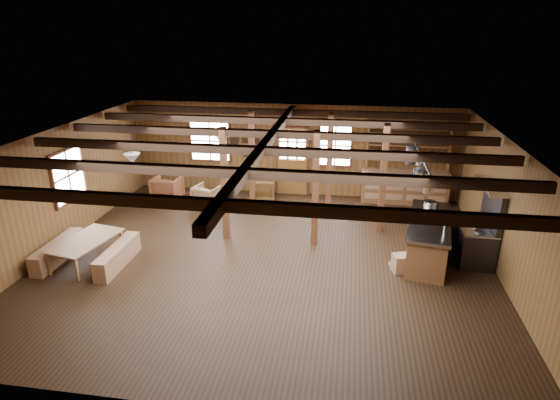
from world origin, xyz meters
name	(u,v)px	position (x,y,z in m)	size (l,w,h in m)	color
room	(266,202)	(0.00, 0.00, 1.40)	(10.04, 9.04, 2.84)	black
ceiling_joists	(267,143)	(0.00, 0.18, 2.68)	(9.80, 8.82, 0.18)	black
timber_posts	(301,174)	(0.52, 2.08, 1.40)	(3.95, 2.35, 2.80)	#3F2112
back_door	(292,167)	(0.00, 4.45, 0.88)	(1.02, 0.08, 2.15)	brown
window_back_left	(210,141)	(-2.60, 4.46, 1.60)	(1.32, 0.06, 1.32)	white
window_back_right	(335,146)	(1.30, 4.46, 1.60)	(1.02, 0.06, 1.32)	white
window_left	(68,176)	(-4.96, 0.50, 1.60)	(0.14, 1.24, 1.32)	white
notice_boards	(244,141)	(-1.50, 4.46, 1.64)	(1.08, 0.03, 0.90)	silver
back_counter	(405,183)	(3.40, 4.20, 0.60)	(2.55, 0.60, 2.45)	brown
pendant_lamps	(180,149)	(-2.25, 1.00, 2.25)	(1.86, 2.36, 0.66)	#2F2F31
pot_rack	(418,166)	(3.17, 0.27, 2.28)	(0.40, 3.00, 0.44)	#2F2F31
kitchen_island	(428,239)	(3.60, 0.64, 0.48)	(1.28, 2.61, 1.20)	brown
step_stool	(402,263)	(2.99, -0.11, 0.20)	(0.45, 0.32, 0.40)	brown
commercial_range	(476,235)	(4.65, 0.77, 0.59)	(0.77, 1.45, 1.79)	#2F2F31
dining_table	(88,252)	(-3.90, -0.79, 0.29)	(1.62, 0.90, 0.57)	#9B6E46
bench_wall	(58,251)	(-4.65, -0.79, 0.23)	(0.31, 1.67, 0.46)	brown
bench_aisle	(118,256)	(-3.20, -0.79, 0.23)	(0.31, 1.65, 0.45)	brown
armchair_a	(167,188)	(-3.66, 3.30, 0.37)	(0.79, 0.82, 0.74)	brown
armchair_b	(263,189)	(-0.82, 3.80, 0.33)	(0.70, 0.73, 0.66)	brown
armchair_c	(207,196)	(-2.30, 2.96, 0.32)	(0.69, 0.71, 0.65)	olive
counter_pot	(430,205)	(3.69, 1.37, 1.03)	(0.29, 0.29, 0.17)	silver
bowl	(423,214)	(3.47, 0.91, 0.97)	(0.27, 0.27, 0.07)	silver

